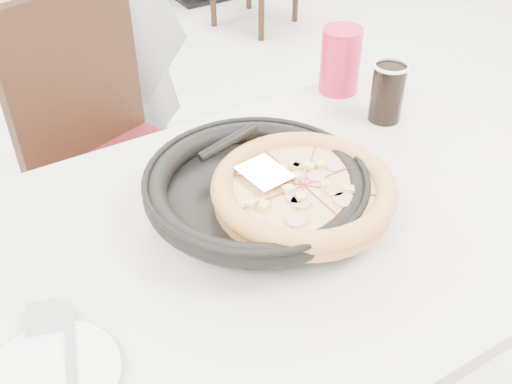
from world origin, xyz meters
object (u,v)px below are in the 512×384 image
chair_far (130,172)px  pizza_pan (256,195)px  cola_glass (387,94)px  pizza (303,195)px  red_cup (340,60)px  side_plate (53,377)px  main_table (277,348)px

chair_far → pizza_pan: size_ratio=2.83×
cola_glass → pizza: bearing=-151.7°
pizza → red_cup: (0.36, 0.36, 0.02)m
side_plate → red_cup: bearing=28.6°
chair_far → pizza_pan: bearing=74.9°
main_table → red_cup: bearing=41.1°
chair_far → cola_glass: bearing=115.5°
chair_far → pizza_pan: (0.04, -0.62, 0.32)m
cola_glass → red_cup: (-0.01, 0.17, 0.02)m
main_table → pizza_pan: size_ratio=3.57×
main_table → red_cup: size_ratio=7.50×
pizza → side_plate: pizza is taller
main_table → pizza_pan: 0.42m
pizza_pan → red_cup: (0.42, 0.30, 0.04)m
side_plate → pizza_pan: bearing=20.8°
chair_far → pizza: size_ratio=2.96×
pizza_pan → side_plate: pizza_pan is taller
chair_far → pizza: (0.10, -0.68, 0.34)m
chair_far → red_cup: (0.46, -0.32, 0.35)m
pizza_pan → pizza: pizza is taller
chair_far → pizza: chair_far is taller
pizza_pan → main_table: bearing=-56.4°
pizza → side_plate: (-0.49, -0.10, -0.05)m
red_cup → side_plate: bearing=-151.4°
pizza_pan → pizza: size_ratio=1.05×
pizza_pan → cola_glass: bearing=17.6°
main_table → pizza: (0.03, -0.02, 0.44)m
main_table → pizza_pan: (-0.03, 0.04, 0.42)m
pizza → red_cup: 0.52m
side_plate → main_table: bearing=14.8°
main_table → chair_far: chair_far is taller
pizza → red_cup: size_ratio=2.00×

